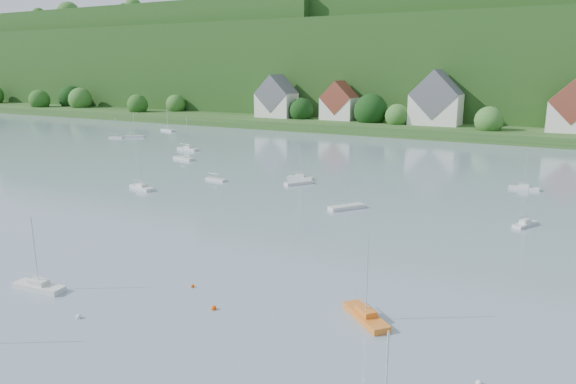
# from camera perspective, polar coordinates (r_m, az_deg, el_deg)

# --- Properties ---
(far_shore_strip) EXTENTS (600.00, 60.00, 3.00)m
(far_shore_strip) POSITION_cam_1_polar(r_m,az_deg,el_deg) (197.09, 14.89, 7.02)
(far_shore_strip) COLOR #274A1B
(far_shore_strip) RESTS_ON ground
(forested_ridge) EXTENTS (620.00, 181.22, 69.89)m
(forested_ridge) POSITION_cam_1_polar(r_m,az_deg,el_deg) (263.20, 18.85, 12.91)
(forested_ridge) COLOR #194014
(forested_ridge) RESTS_ON ground
(village_building_0) EXTENTS (14.00, 10.40, 16.00)m
(village_building_0) POSITION_cam_1_polar(r_m,az_deg,el_deg) (204.34, -1.25, 9.92)
(village_building_0) COLOR silver
(village_building_0) RESTS_ON far_shore_strip
(village_building_1) EXTENTS (12.00, 9.36, 14.00)m
(village_building_1) POSITION_cam_1_polar(r_m,az_deg,el_deg) (195.24, 5.55, 9.48)
(village_building_1) COLOR silver
(village_building_1) RESTS_ON far_shore_strip
(village_building_2) EXTENTS (16.00, 11.44, 18.00)m
(village_building_2) POSITION_cam_1_polar(r_m,az_deg,el_deg) (183.59, 15.70, 9.28)
(village_building_2) COLOR silver
(village_building_2) RESTS_ON far_shore_strip
(village_building_3) EXTENTS (13.00, 10.40, 15.50)m
(village_building_3) POSITION_cam_1_polar(r_m,az_deg,el_deg) (177.27, 28.34, 7.80)
(village_building_3) COLOR silver
(village_building_3) RESTS_ON far_shore_strip
(near_sailboat_3) EXTENTS (5.76, 2.10, 7.61)m
(near_sailboat_3) POSITION_cam_1_polar(r_m,az_deg,el_deg) (59.04, -25.31, -9.13)
(near_sailboat_3) COLOR silver
(near_sailboat_3) RESTS_ON ground
(near_sailboat_5) EXTENTS (5.47, 5.08, 7.89)m
(near_sailboat_5) POSITION_cam_1_polar(r_m,az_deg,el_deg) (48.15, 8.41, -13.02)
(near_sailboat_5) COLOR orange
(near_sailboat_5) RESTS_ON ground
(mooring_buoy_1) EXTENTS (0.48, 0.48, 0.48)m
(mooring_buoy_1) POSITION_cam_1_polar(r_m,az_deg,el_deg) (51.58, -21.65, -12.55)
(mooring_buoy_1) COLOR silver
(mooring_buoy_1) RESTS_ON ground
(mooring_buoy_2) EXTENTS (0.51, 0.51, 0.51)m
(mooring_buoy_2) POSITION_cam_1_polar(r_m,az_deg,el_deg) (50.12, -8.01, -12.45)
(mooring_buoy_2) COLOR #F54800
(mooring_buoy_2) RESTS_ON ground
(mooring_buoy_3) EXTENTS (0.39, 0.39, 0.39)m
(mooring_buoy_3) POSITION_cam_1_polar(r_m,az_deg,el_deg) (55.11, -10.27, -10.07)
(mooring_buoy_3) COLOR #F54800
(mooring_buoy_3) RESTS_ON ground
(far_sailboat_cluster) EXTENTS (193.55, 75.38, 8.71)m
(far_sailboat_cluster) POSITION_cam_1_polar(r_m,az_deg,el_deg) (114.74, 10.04, 2.42)
(far_sailboat_cluster) COLOR silver
(far_sailboat_cluster) RESTS_ON ground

